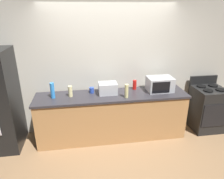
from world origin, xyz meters
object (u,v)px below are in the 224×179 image
object	(u,v)px
stove_range	(207,108)
toaster_oven	(108,88)
microwave	(160,84)
mug_blue	(92,90)
bottle_hot_sauce	(135,85)
bottle_vinegar	(126,91)
bottle_hand_soap	(70,91)
bottle_spray_cleaner	(52,91)

from	to	relation	value
stove_range	toaster_oven	world-z (taller)	toaster_oven
microwave	mug_blue	size ratio (longest dim) A/B	4.49
toaster_oven	bottle_hot_sauce	size ratio (longest dim) A/B	1.83
bottle_hot_sauce	mug_blue	bearing A→B (deg)	-175.94
bottle_hot_sauce	bottle_vinegar	bearing A→B (deg)	-123.28
bottle_hand_soap	bottle_hot_sauce	bearing A→B (deg)	7.95
mug_blue	toaster_oven	bearing A→B (deg)	-15.03
bottle_spray_cleaner	mug_blue	bearing A→B (deg)	10.63
microwave	mug_blue	bearing A→B (deg)	175.99
toaster_oven	bottle_hot_sauce	distance (m)	0.57
bottle_vinegar	mug_blue	distance (m)	0.68
stove_range	bottle_vinegar	bearing A→B (deg)	-174.30
toaster_oven	bottle_hot_sauce	xyz separation A→B (m)	(0.55, 0.14, -0.01)
toaster_oven	bottle_spray_cleaner	size ratio (longest dim) A/B	1.20
bottle_spray_cleaner	bottle_hand_soap	xyz separation A→B (m)	(0.31, 0.02, -0.04)
bottle_hot_sauce	mug_blue	size ratio (longest dim) A/B	1.73
toaster_oven	bottle_vinegar	distance (m)	0.39
bottle_hot_sauce	microwave	bearing A→B (deg)	-18.31
stove_range	bottle_hot_sauce	xyz separation A→B (m)	(-1.52, 0.20, 0.53)
bottle_hand_soap	bottle_hot_sauce	xyz separation A→B (m)	(1.24, 0.17, -0.01)
bottle_hand_soap	mug_blue	distance (m)	0.41
stove_range	mug_blue	distance (m)	2.42
bottle_hand_soap	mug_blue	world-z (taller)	bottle_hand_soap
toaster_oven	bottle_hand_soap	size ratio (longest dim) A/B	1.71
bottle_hot_sauce	stove_range	bearing A→B (deg)	-7.50
bottle_vinegar	bottle_hot_sauce	size ratio (longest dim) A/B	1.34
bottle_spray_cleaner	bottle_hand_soap	distance (m)	0.31
bottle_hand_soap	bottle_spray_cleaner	bearing A→B (deg)	-176.60
stove_range	microwave	size ratio (longest dim) A/B	2.25
mug_blue	bottle_vinegar	bearing A→B (deg)	-27.72
microwave	bottle_hand_soap	xyz separation A→B (m)	(-1.70, -0.02, -0.04)
microwave	bottle_hand_soap	distance (m)	1.70
stove_range	bottle_vinegar	world-z (taller)	bottle_vinegar
bottle_vinegar	bottle_hot_sauce	world-z (taller)	bottle_vinegar
bottle_hot_sauce	toaster_oven	bearing A→B (deg)	-165.79
microwave	mug_blue	xyz separation A→B (m)	(-1.31, 0.09, -0.08)
stove_range	bottle_hot_sauce	size ratio (longest dim) A/B	5.83
microwave	bottle_spray_cleaner	size ratio (longest dim) A/B	1.69
stove_range	bottle_hand_soap	size ratio (longest dim) A/B	5.43
bottle_hand_soap	bottle_vinegar	bearing A→B (deg)	-11.57
bottle_vinegar	bottle_hand_soap	size ratio (longest dim) A/B	1.25
bottle_hand_soap	mug_blue	size ratio (longest dim) A/B	1.86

